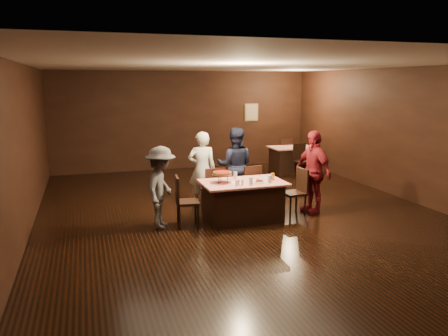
{
  "coord_description": "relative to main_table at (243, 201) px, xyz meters",
  "views": [
    {
      "loc": [
        -2.96,
        -8.25,
        2.66
      ],
      "look_at": [
        -0.39,
        -0.23,
        1.0
      ],
      "focal_mm": 35.0,
      "sensor_mm": 36.0,
      "label": 1
    }
  ],
  "objects": [
    {
      "name": "back_table",
      "position": [
        2.99,
        3.9,
        0.0
      ],
      "size": [
        1.3,
        0.9,
        0.77
      ],
      "primitive_type": "cube",
      "color": "#A40A18",
      "rests_on": "ground"
    },
    {
      "name": "diner_red_shirt",
      "position": [
        1.56,
        0.08,
        0.47
      ],
      "size": [
        0.6,
        1.06,
        1.71
      ],
      "primitive_type": "imported",
      "rotation": [
        0.0,
        0.0,
        -1.38
      ],
      "color": "maroon",
      "rests_on": "ground"
    },
    {
      "name": "condiments",
      "position": [
        -0.18,
        -0.28,
        0.43
      ],
      "size": [
        0.17,
        0.1,
        0.09
      ],
      "color": "silver",
      "rests_on": "main_table"
    },
    {
      "name": "pizza_stand",
      "position": [
        -0.4,
        0.05,
        0.57
      ],
      "size": [
        0.38,
        0.38,
        0.22
      ],
      "color": "black",
      "rests_on": "main_table"
    },
    {
      "name": "main_table",
      "position": [
        0.0,
        0.0,
        0.0
      ],
      "size": [
        1.6,
        1.0,
        0.77
      ],
      "primitive_type": "cube",
      "color": "#B80C0F",
      "rests_on": "ground"
    },
    {
      "name": "napkin_left",
      "position": [
        -0.15,
        -0.05,
        0.39
      ],
      "size": [
        0.21,
        0.21,
        0.01
      ],
      "primitive_type": "cube",
      "rotation": [
        0.0,
        0.0,
        -0.35
      ],
      "color": "white",
      "rests_on": "main_table"
    },
    {
      "name": "room",
      "position": [
        0.11,
        0.54,
        1.75
      ],
      "size": [
        10.0,
        10.04,
        3.02
      ],
      "color": "black",
      "rests_on": "ground"
    },
    {
      "name": "napkin_center",
      "position": [
        0.3,
        0.0,
        0.39
      ],
      "size": [
        0.19,
        0.19,
        0.01
      ],
      "primitive_type": "cube",
      "rotation": [
        0.0,
        0.0,
        0.21
      ],
      "color": "white",
      "rests_on": "main_table"
    },
    {
      "name": "glass_front_right",
      "position": [
        0.45,
        -0.25,
        0.46
      ],
      "size": [
        0.08,
        0.08,
        0.14
      ],
      "primitive_type": "cylinder",
      "color": "silver",
      "rests_on": "main_table"
    },
    {
      "name": "chair_far_left",
      "position": [
        -0.4,
        0.75,
        0.09
      ],
      "size": [
        0.44,
        0.44,
        0.95
      ],
      "primitive_type": "cube",
      "rotation": [
        0.0,
        0.0,
        3.2
      ],
      "color": "black",
      "rests_on": "ground"
    },
    {
      "name": "chair_back_far",
      "position": [
        2.99,
        4.5,
        0.09
      ],
      "size": [
        0.44,
        0.44,
        0.95
      ],
      "primitive_type": "cube",
      "rotation": [
        0.0,
        0.0,
        3.2
      ],
      "color": "black",
      "rests_on": "ground"
    },
    {
      "name": "diner_white_jacket",
      "position": [
        -0.5,
        1.17,
        0.43
      ],
      "size": [
        0.66,
        0.5,
        1.64
      ],
      "primitive_type": "imported",
      "rotation": [
        0.0,
        0.0,
        2.95
      ],
      "color": "white",
      "rests_on": "ground"
    },
    {
      "name": "plate_with_slice",
      "position": [
        0.25,
        -0.18,
        0.41
      ],
      "size": [
        0.25,
        0.25,
        0.06
      ],
      "color": "white",
      "rests_on": "main_table"
    },
    {
      "name": "chair_back_near",
      "position": [
        2.99,
        3.2,
        0.09
      ],
      "size": [
        0.46,
        0.46,
        0.95
      ],
      "primitive_type": "cube",
      "rotation": [
        0.0,
        0.0,
        0.11
      ],
      "color": "black",
      "rests_on": "ground"
    },
    {
      "name": "chair_far_right",
      "position": [
        0.4,
        0.75,
        0.09
      ],
      "size": [
        0.49,
        0.49,
        0.95
      ],
      "primitive_type": "cube",
      "rotation": [
        0.0,
        0.0,
        3.33
      ],
      "color": "black",
      "rests_on": "ground"
    },
    {
      "name": "glass_front_left",
      "position": [
        0.05,
        -0.3,
        0.46
      ],
      "size": [
        0.08,
        0.08,
        0.14
      ],
      "primitive_type": "cylinder",
      "color": "silver",
      "rests_on": "main_table"
    },
    {
      "name": "diner_grey_knit",
      "position": [
        -1.58,
        0.05,
        0.38
      ],
      "size": [
        0.93,
        1.13,
        1.52
      ],
      "primitive_type": "imported",
      "rotation": [
        0.0,
        0.0,
        1.14
      ],
      "color": "#525156",
      "rests_on": "ground"
    },
    {
      "name": "chair_end_right",
      "position": [
        1.1,
        0.0,
        0.09
      ],
      "size": [
        0.45,
        0.45,
        0.95
      ],
      "primitive_type": "cube",
      "rotation": [
        0.0,
        0.0,
        -1.5
      ],
      "color": "black",
      "rests_on": "ground"
    },
    {
      "name": "diner_navy_hoodie",
      "position": [
        0.27,
        1.25,
        0.46
      ],
      "size": [
        1.0,
        0.9,
        1.69
      ],
      "primitive_type": "imported",
      "rotation": [
        0.0,
        0.0,
        2.76
      ],
      "color": "#171B33",
      "rests_on": "ground"
    },
    {
      "name": "plate_empty",
      "position": [
        0.55,
        0.15,
        0.39
      ],
      "size": [
        0.25,
        0.25,
        0.01
      ],
      "primitive_type": "cylinder",
      "color": "white",
      "rests_on": "main_table"
    },
    {
      "name": "glass_back",
      "position": [
        -0.05,
        0.3,
        0.46
      ],
      "size": [
        0.08,
        0.08,
        0.14
      ],
      "primitive_type": "cylinder",
      "color": "silver",
      "rests_on": "main_table"
    },
    {
      "name": "glass_amber",
      "position": [
        0.6,
        -0.05,
        0.46
      ],
      "size": [
        0.08,
        0.08,
        0.14
      ],
      "primitive_type": "cylinder",
      "color": "#BF7F26",
      "rests_on": "main_table"
    },
    {
      "name": "chair_end_left",
      "position": [
        -1.1,
        0.0,
        0.09
      ],
      "size": [
        0.46,
        0.46,
        0.95
      ],
      "primitive_type": "cube",
      "rotation": [
        0.0,
        0.0,
        1.46
      ],
      "color": "black",
      "rests_on": "ground"
    }
  ]
}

